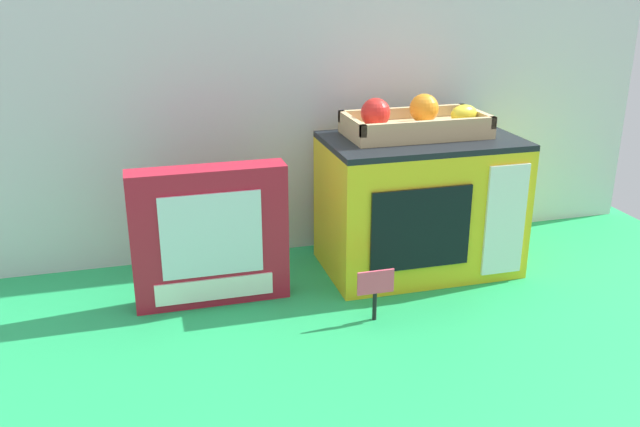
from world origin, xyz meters
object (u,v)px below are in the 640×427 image
Objects in this scene: toy_microwave at (419,204)px; cookie_set_box at (210,236)px; price_sign at (375,287)px; food_groups_crate at (414,123)px.

toy_microwave is 1.35× the size of cookie_set_box.
food_groups_crate is at bearing 55.11° from price_sign.
price_sign is at bearing -129.73° from toy_microwave.
food_groups_crate is 0.48m from cookie_set_box.
toy_microwave is at bearing 5.57° from cookie_set_box.
toy_microwave reaches higher than price_sign.
price_sign is (0.28, -0.16, -0.07)m from cookie_set_box.
price_sign is (-0.17, -0.20, -0.08)m from toy_microwave.
toy_microwave is 0.45m from cookie_set_box.
food_groups_crate is 0.38m from price_sign.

